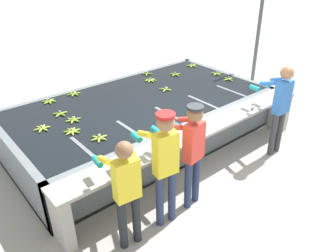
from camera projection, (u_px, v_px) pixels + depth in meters
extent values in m
plane|color=#A3A099|center=(206.00, 177.00, 5.67)|extent=(80.00, 80.00, 0.00)
cube|color=slate|center=(143.00, 135.00, 6.88)|extent=(5.15, 2.76, 0.06)
cube|color=slate|center=(186.00, 145.00, 5.81)|extent=(5.15, 0.12, 0.85)
cube|color=slate|center=(108.00, 99.00, 7.57)|extent=(5.15, 0.12, 0.85)
cube|color=slate|center=(16.00, 165.00, 5.25)|extent=(0.12, 2.76, 0.85)
cube|color=slate|center=(223.00, 89.00, 8.13)|extent=(0.12, 2.76, 0.85)
cube|color=black|center=(142.00, 118.00, 6.68)|extent=(4.91, 2.52, 0.78)
cube|color=slate|center=(86.00, 170.00, 5.13)|extent=(0.06, 0.80, 0.85)
cube|color=slate|center=(132.00, 151.00, 5.62)|extent=(0.06, 0.80, 0.85)
cube|color=slate|center=(169.00, 135.00, 6.11)|extent=(0.06, 0.80, 0.85)
cube|color=slate|center=(201.00, 121.00, 6.61)|extent=(0.06, 0.80, 0.85)
cube|color=slate|center=(229.00, 109.00, 7.10)|extent=(0.06, 0.80, 0.85)
cube|color=#9E9E99|center=(199.00, 131.00, 5.43)|extent=(5.15, 0.45, 0.05)
cube|color=#9E9E99|center=(62.00, 221.00, 4.21)|extent=(0.16, 0.41, 0.80)
cube|color=#9E9E99|center=(279.00, 111.00, 7.05)|extent=(0.16, 0.41, 0.80)
cylinder|color=#1E2328|center=(123.00, 224.00, 4.17)|extent=(0.11, 0.11, 0.78)
cylinder|color=#1E2328|center=(136.00, 218.00, 4.27)|extent=(0.11, 0.11, 0.78)
cube|color=yellow|center=(126.00, 179.00, 3.90)|extent=(0.34, 0.21, 0.56)
sphere|color=#896042|center=(124.00, 150.00, 3.70)|extent=(0.21, 0.21, 0.21)
cylinder|color=yellow|center=(104.00, 160.00, 3.92)|extent=(0.12, 0.32, 0.18)
cylinder|color=teal|center=(97.00, 162.00, 4.18)|extent=(0.11, 0.21, 0.08)
cylinder|color=yellow|center=(128.00, 152.00, 4.07)|extent=(0.12, 0.32, 0.18)
cylinder|color=teal|center=(120.00, 154.00, 4.33)|extent=(0.11, 0.21, 0.08)
cylinder|color=navy|center=(160.00, 201.00, 4.51)|extent=(0.11, 0.11, 0.86)
cylinder|color=navy|center=(172.00, 195.00, 4.60)|extent=(0.11, 0.11, 0.86)
cube|color=yellow|center=(166.00, 154.00, 4.20)|extent=(0.34, 0.21, 0.61)
sphere|color=#9E704C|center=(166.00, 123.00, 3.99)|extent=(0.23, 0.23, 0.23)
cylinder|color=red|center=(165.00, 115.00, 3.94)|extent=(0.24, 0.24, 0.04)
cylinder|color=yellow|center=(145.00, 134.00, 4.21)|extent=(0.12, 0.32, 0.18)
cylinder|color=teal|center=(136.00, 137.00, 4.47)|extent=(0.11, 0.21, 0.08)
cylinder|color=yellow|center=(166.00, 128.00, 4.36)|extent=(0.12, 0.32, 0.18)
cylinder|color=teal|center=(156.00, 131.00, 4.62)|extent=(0.11, 0.21, 0.08)
cylinder|color=navy|center=(188.00, 185.00, 4.84)|extent=(0.11, 0.11, 0.82)
cylinder|color=navy|center=(196.00, 179.00, 4.97)|extent=(0.11, 0.11, 0.82)
cube|color=#DB3D33|center=(194.00, 142.00, 4.57)|extent=(0.34, 0.22, 0.58)
sphere|color=#896042|center=(195.00, 114.00, 4.37)|extent=(0.22, 0.22, 0.22)
cylinder|color=#282D33|center=(195.00, 107.00, 4.32)|extent=(0.23, 0.23, 0.04)
cylinder|color=#DB3D33|center=(173.00, 128.00, 4.51)|extent=(0.13, 0.32, 0.18)
cylinder|color=teal|center=(159.00, 132.00, 4.73)|extent=(0.12, 0.21, 0.08)
cylinder|color=#DB3D33|center=(187.00, 119.00, 4.72)|extent=(0.13, 0.32, 0.18)
cylinder|color=teal|center=(173.00, 124.00, 4.94)|extent=(0.12, 0.21, 0.08)
cylinder|color=#38383D|center=(273.00, 135.00, 6.11)|extent=(0.11, 0.11, 0.86)
cylinder|color=#38383D|center=(279.00, 131.00, 6.22)|extent=(0.11, 0.11, 0.86)
cube|color=blue|center=(283.00, 97.00, 5.82)|extent=(0.33, 0.18, 0.61)
sphere|color=#9E704C|center=(287.00, 73.00, 5.60)|extent=(0.23, 0.23, 0.23)
cylinder|color=blue|center=(267.00, 83.00, 5.80)|extent=(0.09, 0.31, 0.18)
cylinder|color=#1EA3AD|center=(255.00, 88.00, 6.05)|extent=(0.09, 0.20, 0.08)
cylinder|color=blue|center=(278.00, 80.00, 5.97)|extent=(0.09, 0.31, 0.18)
cylinder|color=#1EA3AD|center=(266.00, 84.00, 6.22)|extent=(0.09, 0.20, 0.08)
ellipsoid|color=#8CB738|center=(60.00, 112.00, 5.95)|extent=(0.10, 0.17, 0.04)
ellipsoid|color=#8CB738|center=(57.00, 114.00, 5.90)|extent=(0.15, 0.14, 0.04)
ellipsoid|color=#8CB738|center=(58.00, 115.00, 5.86)|extent=(0.16, 0.12, 0.04)
ellipsoid|color=#8CB738|center=(62.00, 115.00, 5.87)|extent=(0.08, 0.17, 0.04)
ellipsoid|color=#8CB738|center=(63.00, 113.00, 5.93)|extent=(0.17, 0.05, 0.04)
cylinder|color=tan|center=(60.00, 112.00, 5.88)|extent=(0.03, 0.03, 0.04)
ellipsoid|color=#75A333|center=(147.00, 75.00, 7.74)|extent=(0.15, 0.14, 0.04)
ellipsoid|color=#75A333|center=(149.00, 74.00, 7.79)|extent=(0.14, 0.15, 0.04)
ellipsoid|color=#75A333|center=(147.00, 73.00, 7.84)|extent=(0.15, 0.14, 0.04)
ellipsoid|color=#75A333|center=(145.00, 74.00, 7.79)|extent=(0.14, 0.15, 0.04)
cylinder|color=tan|center=(147.00, 72.00, 7.77)|extent=(0.03, 0.03, 0.04)
ellipsoid|color=#8CB738|center=(52.00, 101.00, 6.38)|extent=(0.16, 0.13, 0.04)
ellipsoid|color=#8CB738|center=(51.00, 100.00, 6.42)|extent=(0.17, 0.10, 0.04)
ellipsoid|color=#8CB738|center=(48.00, 100.00, 6.42)|extent=(0.05, 0.17, 0.04)
ellipsoid|color=#8CB738|center=(46.00, 101.00, 6.38)|extent=(0.16, 0.13, 0.04)
ellipsoid|color=#8CB738|center=(47.00, 102.00, 6.34)|extent=(0.17, 0.10, 0.04)
ellipsoid|color=#8CB738|center=(50.00, 102.00, 6.34)|extent=(0.05, 0.17, 0.04)
cylinder|color=tan|center=(49.00, 100.00, 6.36)|extent=(0.03, 0.03, 0.04)
ellipsoid|color=#8CB738|center=(230.00, 80.00, 7.43)|extent=(0.05, 0.17, 0.04)
ellipsoid|color=#8CB738|center=(230.00, 79.00, 7.49)|extent=(0.17, 0.05, 0.04)
ellipsoid|color=#8CB738|center=(227.00, 78.00, 7.51)|extent=(0.05, 0.17, 0.04)
ellipsoid|color=#8CB738|center=(226.00, 80.00, 7.44)|extent=(0.17, 0.05, 0.04)
cylinder|color=tan|center=(228.00, 78.00, 7.45)|extent=(0.03, 0.03, 0.04)
ellipsoid|color=#9EC642|center=(41.00, 130.00, 5.37)|extent=(0.14, 0.15, 0.04)
ellipsoid|color=#9EC642|center=(44.00, 129.00, 5.39)|extent=(0.09, 0.17, 0.04)
ellipsoid|color=#9EC642|center=(45.00, 128.00, 5.44)|extent=(0.17, 0.07, 0.04)
ellipsoid|color=#9EC642|center=(43.00, 127.00, 5.47)|extent=(0.14, 0.15, 0.04)
ellipsoid|color=#9EC642|center=(40.00, 128.00, 5.44)|extent=(0.09, 0.17, 0.04)
ellipsoid|color=#9EC642|center=(38.00, 129.00, 5.40)|extent=(0.17, 0.07, 0.04)
cylinder|color=tan|center=(42.00, 127.00, 5.40)|extent=(0.03, 0.03, 0.04)
ellipsoid|color=#7FAD33|center=(177.00, 74.00, 7.77)|extent=(0.17, 0.09, 0.04)
ellipsoid|color=#7FAD33|center=(175.00, 74.00, 7.80)|extent=(0.13, 0.16, 0.04)
ellipsoid|color=#7FAD33|center=(173.00, 74.00, 7.76)|extent=(0.13, 0.16, 0.04)
ellipsoid|color=#7FAD33|center=(174.00, 75.00, 7.71)|extent=(0.17, 0.09, 0.04)
ellipsoid|color=#7FAD33|center=(177.00, 75.00, 7.72)|extent=(0.04, 0.17, 0.04)
cylinder|color=tan|center=(175.00, 73.00, 7.74)|extent=(0.03, 0.03, 0.04)
ellipsoid|color=#9EC642|center=(194.00, 66.00, 8.31)|extent=(0.07, 0.17, 0.04)
ellipsoid|color=#9EC642|center=(194.00, 65.00, 8.36)|extent=(0.17, 0.05, 0.04)
ellipsoid|color=#9EC642|center=(191.00, 65.00, 8.38)|extent=(0.10, 0.17, 0.04)
ellipsoid|color=#9EC642|center=(190.00, 66.00, 8.34)|extent=(0.15, 0.14, 0.04)
ellipsoid|color=#9EC642|center=(191.00, 66.00, 8.29)|extent=(0.16, 0.12, 0.04)
cylinder|color=tan|center=(192.00, 64.00, 8.32)|extent=(0.03, 0.03, 0.04)
ellipsoid|color=#7FAD33|center=(76.00, 94.00, 6.69)|extent=(0.09, 0.17, 0.04)
ellipsoid|color=#7FAD33|center=(76.00, 93.00, 6.73)|extent=(0.17, 0.07, 0.04)
ellipsoid|color=#7FAD33|center=(74.00, 93.00, 6.76)|extent=(0.14, 0.15, 0.04)
ellipsoid|color=#7FAD33|center=(72.00, 93.00, 6.74)|extent=(0.09, 0.17, 0.04)
ellipsoid|color=#7FAD33|center=(71.00, 94.00, 6.69)|extent=(0.17, 0.07, 0.04)
ellipsoid|color=#7FAD33|center=(73.00, 95.00, 6.66)|extent=(0.14, 0.15, 0.04)
cylinder|color=tan|center=(73.00, 92.00, 6.69)|extent=(0.03, 0.03, 0.04)
ellipsoid|color=#93BC3D|center=(75.00, 132.00, 5.32)|extent=(0.12, 0.16, 0.04)
ellipsoid|color=#93BC3D|center=(75.00, 130.00, 5.36)|extent=(0.17, 0.05, 0.04)
ellipsoid|color=#93BC3D|center=(73.00, 130.00, 5.38)|extent=(0.15, 0.15, 0.04)
ellipsoid|color=#93BC3D|center=(70.00, 130.00, 5.36)|extent=(0.05, 0.17, 0.04)
ellipsoid|color=#93BC3D|center=(69.00, 132.00, 5.32)|extent=(0.16, 0.12, 0.04)
ellipsoid|color=#93BC3D|center=(70.00, 133.00, 5.29)|extent=(0.17, 0.09, 0.04)
ellipsoid|color=#93BC3D|center=(72.00, 133.00, 5.29)|extent=(0.09, 0.17, 0.04)
cylinder|color=tan|center=(72.00, 129.00, 5.31)|extent=(0.03, 0.03, 0.04)
ellipsoid|color=#8CB738|center=(71.00, 119.00, 5.71)|extent=(0.10, 0.17, 0.04)
ellipsoid|color=#8CB738|center=(70.00, 121.00, 5.66)|extent=(0.17, 0.06, 0.04)
ellipsoid|color=#8CB738|center=(72.00, 121.00, 5.64)|extent=(0.13, 0.16, 0.04)
ellipsoid|color=#8CB738|center=(75.00, 121.00, 5.67)|extent=(0.10, 0.17, 0.04)
ellipsoid|color=#8CB738|center=(76.00, 119.00, 5.72)|extent=(0.17, 0.06, 0.04)
ellipsoid|color=#8CB738|center=(74.00, 118.00, 5.74)|extent=(0.13, 0.16, 0.04)
cylinder|color=tan|center=(73.00, 118.00, 5.67)|extent=(0.03, 0.03, 0.04)
ellipsoid|color=#9EC642|center=(96.00, 137.00, 5.16)|extent=(0.11, 0.17, 0.04)
ellipsoid|color=#9EC642|center=(96.00, 139.00, 5.12)|extent=(0.17, 0.05, 0.04)
ellipsoid|color=#9EC642|center=(99.00, 140.00, 5.10)|extent=(0.12, 0.16, 0.04)
ellipsoid|color=#9EC642|center=(102.00, 139.00, 5.13)|extent=(0.11, 0.17, 0.04)
ellipsoid|color=#9EC642|center=(102.00, 137.00, 5.17)|extent=(0.17, 0.05, 0.04)
ellipsoid|color=#9EC642|center=(99.00, 136.00, 5.19)|extent=(0.12, 0.16, 0.04)
cylinder|color=tan|center=(99.00, 136.00, 5.13)|extent=(0.03, 0.03, 0.04)
ellipsoid|color=#93BC3D|center=(164.00, 90.00, 6.88)|extent=(0.16, 0.12, 0.04)
ellipsoid|color=#93BC3D|center=(168.00, 90.00, 6.91)|extent=(0.12, 0.16, 0.04)
ellipsoid|color=#93BC3D|center=(166.00, 88.00, 6.97)|extent=(0.16, 0.12, 0.04)
ellipsoid|color=#93BC3D|center=(163.00, 89.00, 6.94)|extent=(0.12, 0.16, 0.04)
cylinder|color=tan|center=(165.00, 88.00, 6.91)|extent=(0.03, 0.03, 0.04)
ellipsoid|color=#8CB738|center=(150.00, 79.00, 7.46)|extent=(0.11, 0.17, 0.04)
ellipsoid|color=#8CB738|center=(148.00, 80.00, 7.43)|extent=(0.10, 0.17, 0.04)
ellipsoid|color=#8CB738|center=(148.00, 81.00, 7.39)|extent=(0.17, 0.08, 0.04)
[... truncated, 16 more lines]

